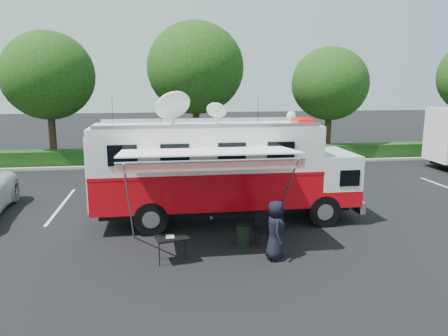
{
  "coord_description": "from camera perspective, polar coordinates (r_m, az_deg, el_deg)",
  "views": [
    {
      "loc": [
        -2.32,
        -15.37,
        5.06
      ],
      "look_at": [
        0.0,
        0.5,
        1.9
      ],
      "focal_mm": 35.0,
      "sensor_mm": 36.0,
      "label": 1
    }
  ],
  "objects": [
    {
      "name": "ground_plane",
      "position": [
        16.35,
        0.26,
        -6.88
      ],
      "size": [
        120.0,
        120.0,
        0.0
      ],
      "primitive_type": "plane",
      "color": "black",
      "rests_on": "ground"
    },
    {
      "name": "back_border",
      "position": [
        28.49,
        -1.36,
        11.03
      ],
      "size": [
        60.0,
        6.14,
        8.87
      ],
      "color": "#9E998E",
      "rests_on": "ground_plane"
    },
    {
      "name": "stall_lines",
      "position": [
        19.15,
        -2.57,
        -4.18
      ],
      "size": [
        24.12,
        5.5,
        0.01
      ],
      "color": "silver",
      "rests_on": "ground_plane"
    },
    {
      "name": "command_truck",
      "position": [
        15.84,
        -0.04,
        -0.12
      ],
      "size": [
        9.56,
        2.63,
        4.59
      ],
      "color": "black",
      "rests_on": "ground_plane"
    },
    {
      "name": "awning",
      "position": [
        12.89,
        -2.06,
        1.75
      ],
      "size": [
        5.22,
        2.69,
        3.15
      ],
      "color": "white",
      "rests_on": "ground_plane"
    },
    {
      "name": "person",
      "position": [
        13.08,
        6.67,
        -11.69
      ],
      "size": [
        0.66,
        0.92,
        1.75
      ],
      "primitive_type": "imported",
      "rotation": [
        0.0,
        0.0,
        1.44
      ],
      "color": "black",
      "rests_on": "ground_plane"
    },
    {
      "name": "folding_table",
      "position": [
        12.6,
        -6.82,
        -9.13
      ],
      "size": [
        1.01,
        0.8,
        0.76
      ],
      "color": "black",
      "rests_on": "ground_plane"
    },
    {
      "name": "folding_chair",
      "position": [
        13.95,
        5.05,
        -7.54
      ],
      "size": [
        0.59,
        0.61,
        1.02
      ],
      "color": "black",
      "rests_on": "ground_plane"
    },
    {
      "name": "trash_bin",
      "position": [
        13.87,
        2.54,
        -8.66
      ],
      "size": [
        0.48,
        0.48,
        0.72
      ],
      "color": "black",
      "rests_on": "ground_plane"
    }
  ]
}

